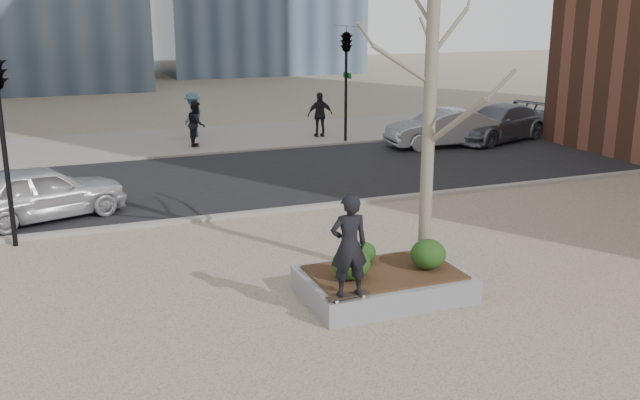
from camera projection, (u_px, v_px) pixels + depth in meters
name	position (u px, v px, depth m)	size (l,w,h in m)	color
ground	(334.00, 303.00, 13.02)	(120.00, 120.00, 0.00)	tan
street	(211.00, 181.00, 22.00)	(60.00, 8.00, 0.02)	black
far_sidewalk	(171.00, 141.00, 28.29)	(60.00, 6.00, 0.02)	gray
planter	(384.00, 284.00, 13.31)	(3.00, 2.00, 0.45)	gray
planter_mulch	(384.00, 272.00, 13.25)	(2.70, 1.70, 0.04)	#382314
sycamore_tree	(430.00, 89.00, 12.98)	(2.80, 2.80, 6.60)	gray
shrub_left	(351.00, 263.00, 12.79)	(0.70, 0.70, 0.59)	black
shrub_middle	(363.00, 253.00, 13.60)	(0.49, 0.49, 0.42)	black
shrub_right	(428.00, 254.00, 13.31)	(0.66, 0.66, 0.56)	#163511
skateboard	(348.00, 297.00, 12.08)	(0.78, 0.20, 0.07)	black
skateboarder	(349.00, 245.00, 11.83)	(0.65, 0.42, 1.77)	black
police_car	(42.00, 192.00, 17.89)	(1.65, 4.10, 1.40)	silver
car_silver	(442.00, 128.00, 27.10)	(1.49, 4.28, 1.41)	#93979B
car_third	(498.00, 123.00, 28.27)	(1.97, 4.84, 1.40)	#565762
pedestrian_a	(196.00, 124.00, 27.17)	(0.83, 0.65, 1.71)	black
pedestrian_b	(193.00, 115.00, 28.92)	(1.18, 0.68, 1.83)	#3E5B70
pedestrian_c	(320.00, 115.00, 29.02)	(1.06, 0.44, 1.81)	black
traffic_light_near	(4.00, 148.00, 15.53)	(0.60, 2.48, 4.50)	black
traffic_light_far	(346.00, 84.00, 27.81)	(0.60, 2.48, 4.50)	black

